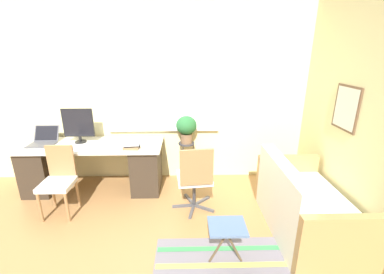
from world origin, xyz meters
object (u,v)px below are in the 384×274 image
laptop (43,140)px  desk_chair_wooden (59,179)px  book_stack (132,146)px  couch_loveseat (303,208)px  mouse (95,146)px  plant_stand (187,148)px  office_chair_swivel (195,177)px  keyboard (77,147)px  monitor (78,125)px  potted_plant (186,127)px  folding_stool (227,229)px

laptop → desk_chair_wooden: (0.46, -0.62, -0.31)m
book_stack → couch_loveseat: 2.32m
mouse → plant_stand: 1.37m
office_chair_swivel → laptop: bearing=-21.8°
laptop → keyboard: (0.55, -0.17, -0.04)m
desk_chair_wooden → couch_loveseat: size_ratio=0.61×
laptop → couch_loveseat: laptop is taller
plant_stand → keyboard: bearing=-165.9°
plant_stand → couch_loveseat: bearing=-43.5°
monitor → desk_chair_wooden: bearing=-94.8°
laptop → plant_stand: laptop is taller
mouse → keyboard: bearing=-178.6°
keyboard → plant_stand: 1.60m
office_chair_swivel → keyboard: bearing=-21.4°
keyboard → mouse: bearing=1.4°
keyboard → potted_plant: 1.60m
office_chair_swivel → folding_stool: (0.28, -0.91, -0.09)m
keyboard → office_chair_swivel: office_chair_swivel is taller
plant_stand → monitor: bearing=-174.3°
office_chair_swivel → monitor: bearing=-28.1°
mouse → couch_loveseat: 2.83m
desk_chair_wooden → couch_loveseat: (2.98, -0.45, -0.18)m
keyboard → potted_plant: size_ratio=0.88×
monitor → mouse: monitor is taller
book_stack → potted_plant: 0.89m
folding_stool → laptop: bearing=148.2°
book_stack → desk_chair_wooden: size_ratio=0.27×
keyboard → plant_stand: bearing=14.1°
monitor → mouse: (0.28, -0.22, -0.26)m
laptop → book_stack: 1.35m
plant_stand → folding_stool: size_ratio=1.46×
keyboard → couch_loveseat: (2.89, -0.89, -0.44)m
laptop → office_chair_swivel: (2.19, -0.63, -0.30)m
desk_chair_wooden → potted_plant: bearing=27.1°
desk_chair_wooden → office_chair_swivel: bearing=-0.4°
potted_plant → book_stack: bearing=-149.5°
laptop → book_stack: bearing=-9.9°
laptop → office_chair_swivel: laptop is taller
monitor → office_chair_swivel: (1.68, -0.69, -0.52)m
mouse → potted_plant: potted_plant is taller
laptop → potted_plant: 2.10m
desk_chair_wooden → potted_plant: 1.89m
laptop → office_chair_swivel: bearing=-16.0°
monitor → potted_plant: monitor is taller
mouse → book_stack: size_ratio=0.24×
monitor → laptop: bearing=-173.4°
potted_plant → folding_stool: (0.38, -1.75, -0.51)m
keyboard → office_chair_swivel: bearing=-15.6°
keyboard → couch_loveseat: size_ratio=0.26×
keyboard → desk_chair_wooden: 0.53m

